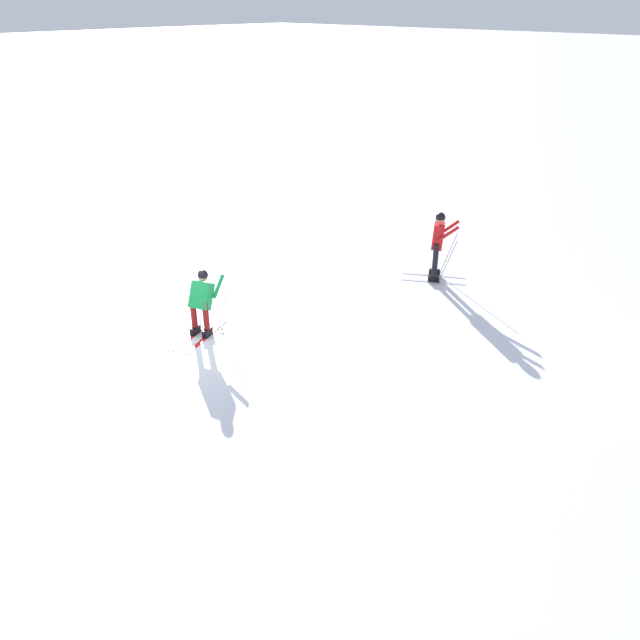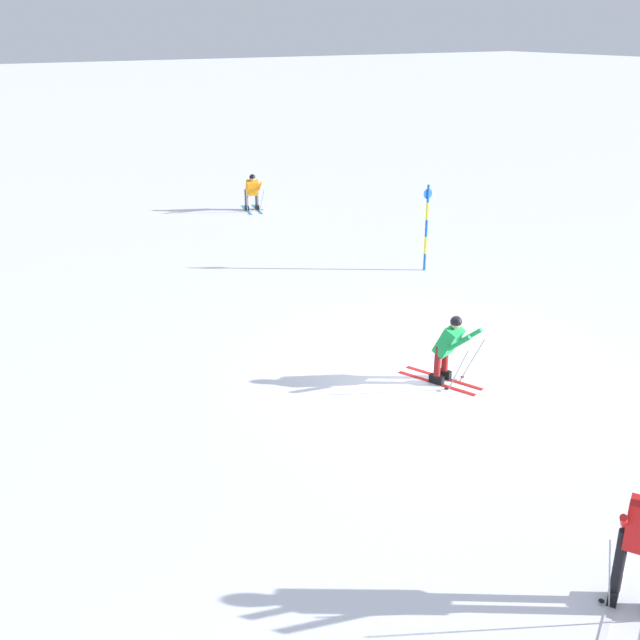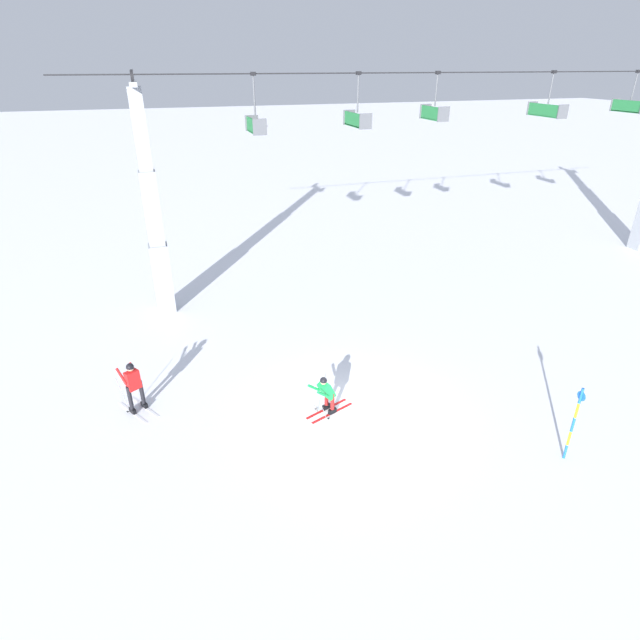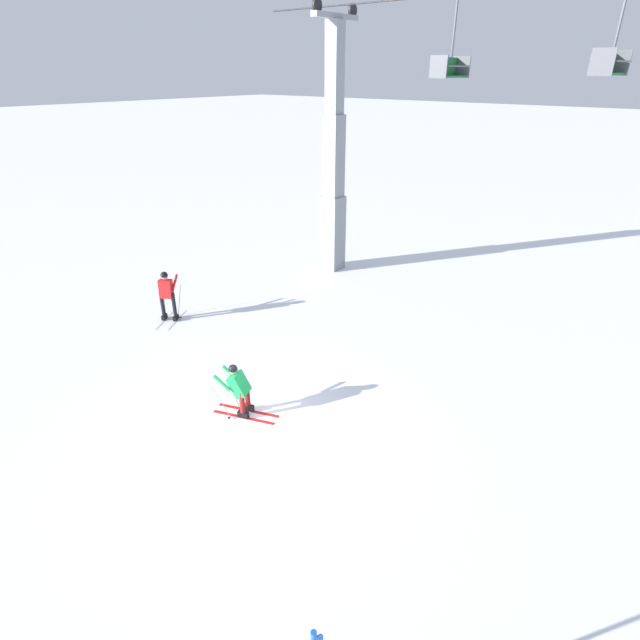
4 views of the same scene
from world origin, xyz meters
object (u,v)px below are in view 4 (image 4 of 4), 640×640
Objects in this scene: skier_carving_main at (239,387)px; lift_tower_near at (334,172)px; chairlift_seat_nearest at (449,66)px; skier_distant_downhill at (167,292)px; chairlift_seat_second at (608,62)px.

lift_tower_near is at bearing 115.10° from skier_carving_main.
skier_carving_main is 0.73× the size of chairlift_seat_nearest.
lift_tower_near reaches higher than chairlift_seat_nearest.
skier_carving_main is 0.17× the size of lift_tower_near.
chairlift_seat_nearest is 11.71m from skier_distant_downhill.
chairlift_seat_nearest is at bearing 0.00° from lift_tower_near.
chairlift_seat_second is 1.23× the size of skier_distant_downhill.
chairlift_seat_second is (9.05, 0.00, 3.84)m from lift_tower_near.
lift_tower_near is (-4.49, 9.58, 3.31)m from skier_carving_main.
skier_carving_main is 0.76× the size of chairlift_seat_second.
skier_distant_downhill is at bearing 160.39° from skier_carving_main.
lift_tower_near is 4.30× the size of chairlift_seat_nearest.
chairlift_seat_second is (4.53, 0.00, 0.07)m from chairlift_seat_nearest.
skier_carving_main is at bearing -64.90° from lift_tower_near.
chairlift_seat_second reaches higher than skier_distant_downhill.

